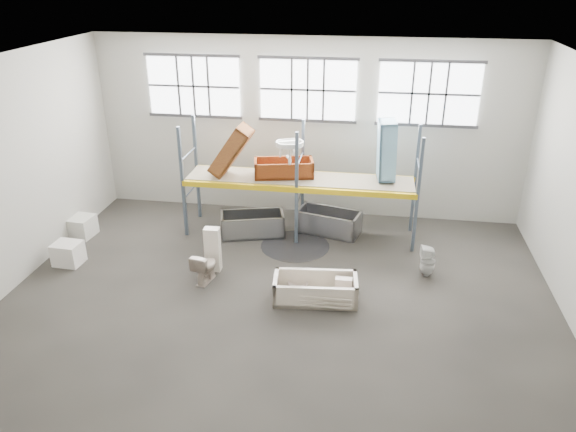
% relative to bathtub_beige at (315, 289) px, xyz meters
% --- Properties ---
extents(floor, '(12.00, 10.00, 0.10)m').
position_rel_bathtub_beige_xyz_m(floor, '(-0.79, -0.29, -0.32)').
color(floor, '#48443E').
rests_on(floor, ground).
extents(ceiling, '(12.00, 10.00, 0.10)m').
position_rel_bathtub_beige_xyz_m(ceiling, '(-0.79, -0.29, 4.78)').
color(ceiling, silver).
rests_on(ceiling, ground).
extents(wall_back, '(12.00, 0.10, 5.00)m').
position_rel_bathtub_beige_xyz_m(wall_back, '(-0.79, 4.76, 2.23)').
color(wall_back, '#B6B5A8').
rests_on(wall_back, ground).
extents(wall_front, '(12.00, 0.10, 5.00)m').
position_rel_bathtub_beige_xyz_m(wall_front, '(-0.79, -5.34, 2.23)').
color(wall_front, '#AEADA1').
rests_on(wall_front, ground).
extents(window_left, '(2.60, 0.04, 1.60)m').
position_rel_bathtub_beige_xyz_m(window_left, '(-3.99, 4.65, 3.33)').
color(window_left, white).
rests_on(window_left, wall_back).
extents(window_mid, '(2.60, 0.04, 1.60)m').
position_rel_bathtub_beige_xyz_m(window_mid, '(-0.79, 4.65, 3.33)').
color(window_mid, white).
rests_on(window_mid, wall_back).
extents(window_right, '(2.60, 0.04, 1.60)m').
position_rel_bathtub_beige_xyz_m(window_right, '(2.41, 4.65, 3.33)').
color(window_right, white).
rests_on(window_right, wall_back).
extents(rack_upright_la, '(0.08, 0.08, 3.00)m').
position_rel_bathtub_beige_xyz_m(rack_upright_la, '(-3.79, 2.61, 1.23)').
color(rack_upright_la, slate).
rests_on(rack_upright_la, floor).
extents(rack_upright_lb, '(0.08, 0.08, 3.00)m').
position_rel_bathtub_beige_xyz_m(rack_upright_lb, '(-3.79, 3.81, 1.23)').
color(rack_upright_lb, slate).
rests_on(rack_upright_lb, floor).
extents(rack_upright_ma, '(0.08, 0.08, 3.00)m').
position_rel_bathtub_beige_xyz_m(rack_upright_ma, '(-0.79, 2.61, 1.23)').
color(rack_upright_ma, slate).
rests_on(rack_upright_ma, floor).
extents(rack_upright_mb, '(0.08, 0.08, 3.00)m').
position_rel_bathtub_beige_xyz_m(rack_upright_mb, '(-0.79, 3.81, 1.23)').
color(rack_upright_mb, slate).
rests_on(rack_upright_mb, floor).
extents(rack_upright_ra, '(0.08, 0.08, 3.00)m').
position_rel_bathtub_beige_xyz_m(rack_upright_ra, '(2.21, 2.61, 1.23)').
color(rack_upright_ra, slate).
rests_on(rack_upright_ra, floor).
extents(rack_upright_rb, '(0.08, 0.08, 3.00)m').
position_rel_bathtub_beige_xyz_m(rack_upright_rb, '(2.21, 3.81, 1.23)').
color(rack_upright_rb, slate).
rests_on(rack_upright_rb, floor).
extents(rack_beam_front, '(6.00, 0.10, 0.14)m').
position_rel_bathtub_beige_xyz_m(rack_beam_front, '(-0.79, 2.61, 1.23)').
color(rack_beam_front, yellow).
rests_on(rack_beam_front, floor).
extents(rack_beam_back, '(6.00, 0.10, 0.14)m').
position_rel_bathtub_beige_xyz_m(rack_beam_back, '(-0.79, 3.81, 1.23)').
color(rack_beam_back, yellow).
rests_on(rack_beam_back, floor).
extents(shelf_deck, '(5.90, 1.10, 0.03)m').
position_rel_bathtub_beige_xyz_m(shelf_deck, '(-0.79, 3.21, 1.31)').
color(shelf_deck, gray).
rests_on(shelf_deck, floor).
extents(wet_patch, '(1.80, 1.80, 0.00)m').
position_rel_bathtub_beige_xyz_m(wet_patch, '(-0.79, 2.41, -0.26)').
color(wet_patch, black).
rests_on(wet_patch, floor).
extents(bathtub_beige, '(1.88, 1.02, 0.53)m').
position_rel_bathtub_beige_xyz_m(bathtub_beige, '(0.00, 0.00, 0.00)').
color(bathtub_beige, beige).
rests_on(bathtub_beige, floor).
extents(cistern_spare, '(0.37, 0.18, 0.35)m').
position_rel_bathtub_beige_xyz_m(cistern_spare, '(0.60, 0.21, 0.01)').
color(cistern_spare, beige).
rests_on(cistern_spare, bathtub_beige).
extents(sink_in_tub, '(0.58, 0.58, 0.16)m').
position_rel_bathtub_beige_xyz_m(sink_in_tub, '(-0.41, 0.23, -0.11)').
color(sink_in_tub, beige).
rests_on(sink_in_tub, bathtub_beige).
extents(toilet_beige, '(0.55, 0.80, 0.74)m').
position_rel_bathtub_beige_xyz_m(toilet_beige, '(-2.59, 0.38, 0.10)').
color(toilet_beige, beige).
rests_on(toilet_beige, floor).
extents(cistern_tall, '(0.36, 0.24, 1.10)m').
position_rel_bathtub_beige_xyz_m(cistern_tall, '(-2.55, 0.89, 0.29)').
color(cistern_tall, white).
rests_on(cistern_tall, floor).
extents(toilet_white, '(0.38, 0.37, 0.76)m').
position_rel_bathtub_beige_xyz_m(toilet_white, '(2.48, 1.41, 0.12)').
color(toilet_white, white).
rests_on(toilet_white, floor).
extents(steel_tub_left, '(1.82, 1.20, 0.61)m').
position_rel_bathtub_beige_xyz_m(steel_tub_left, '(-2.03, 2.89, 0.04)').
color(steel_tub_left, '#979A9E').
rests_on(steel_tub_left, floor).
extents(steel_tub_right, '(1.82, 1.18, 0.61)m').
position_rel_bathtub_beige_xyz_m(steel_tub_right, '(-0.01, 3.38, 0.04)').
color(steel_tub_right, '#B4B4BC').
rests_on(steel_tub_right, floor).
extents(rust_tub_flat, '(1.66, 1.03, 0.43)m').
position_rel_bathtub_beige_xyz_m(rust_tub_flat, '(-1.23, 3.28, 1.55)').
color(rust_tub_flat, '#894D12').
rests_on(rust_tub_flat, shelf_deck).
extents(rust_tub_tilted, '(1.19, 0.73, 1.42)m').
position_rel_bathtub_beige_xyz_m(rust_tub_tilted, '(-2.57, 3.07, 2.03)').
color(rust_tub_tilted, '#926222').
rests_on(rust_tub_tilted, shelf_deck).
extents(sink_on_shelf, '(0.86, 0.77, 0.62)m').
position_rel_bathtub_beige_xyz_m(sink_on_shelf, '(-1.01, 2.90, 1.83)').
color(sink_on_shelf, white).
rests_on(sink_on_shelf, rust_tub_flat).
extents(blue_tub_upright, '(0.55, 0.75, 1.52)m').
position_rel_bathtub_beige_xyz_m(blue_tub_upright, '(1.39, 3.41, 2.13)').
color(blue_tub_upright, '#76ACCC').
rests_on(blue_tub_upright, shelf_deck).
extents(bucket, '(0.37, 0.37, 0.32)m').
position_rel_bathtub_beige_xyz_m(bucket, '(-0.49, -0.25, -0.10)').
color(bucket, silver).
rests_on(bucket, floor).
extents(carton_near, '(0.67, 0.59, 0.55)m').
position_rel_bathtub_beige_xyz_m(carton_near, '(-6.13, 0.64, 0.01)').
color(carton_near, white).
rests_on(carton_near, floor).
extents(carton_far, '(0.71, 0.71, 0.55)m').
position_rel_bathtub_beige_xyz_m(carton_far, '(-6.58, 2.12, 0.01)').
color(carton_far, silver).
rests_on(carton_far, floor).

